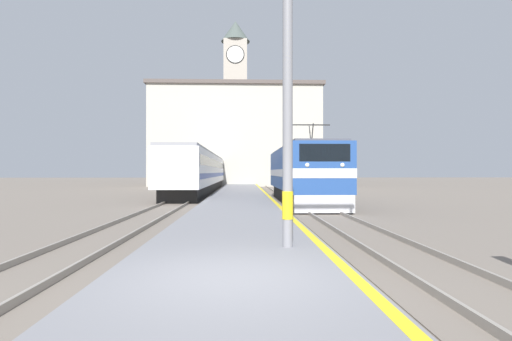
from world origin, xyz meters
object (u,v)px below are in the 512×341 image
(locomotive_train, at_px, (302,174))
(clock_tower, at_px, (235,98))
(catenary_mast, at_px, (294,42))
(passenger_train, at_px, (211,172))

(locomotive_train, distance_m, clock_tower, 42.80)
(locomotive_train, relative_size, clock_tower, 0.54)
(locomotive_train, height_order, catenary_mast, catenary_mast)
(locomotive_train, height_order, passenger_train, locomotive_train)
(locomotive_train, relative_size, catenary_mast, 1.67)
(passenger_train, bearing_deg, clock_tower, 79.72)
(locomotive_train, bearing_deg, clock_tower, 96.88)
(clock_tower, bearing_deg, passenger_train, -100.28)
(locomotive_train, height_order, clock_tower, clock_tower)
(locomotive_train, bearing_deg, passenger_train, 106.85)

